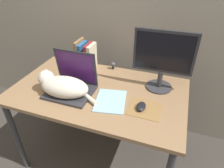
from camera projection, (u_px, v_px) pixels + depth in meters
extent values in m
cube|color=#93704C|center=(98.00, 91.00, 1.48)|extent=(1.27, 0.75, 0.03)
cylinder|color=#38383D|center=(17.00, 138.00, 1.60)|extent=(0.04, 0.04, 0.73)
cylinder|color=#38383D|center=(61.00, 93.00, 2.11)|extent=(0.04, 0.04, 0.73)
cylinder|color=#38383D|center=(174.00, 118.00, 1.78)|extent=(0.04, 0.04, 0.73)
cube|color=#2D2D33|center=(70.00, 92.00, 1.43)|extent=(0.32, 0.27, 0.02)
cube|color=#28282D|center=(69.00, 92.00, 1.42)|extent=(0.26, 0.14, 0.00)
cube|color=#2D2D33|center=(76.00, 67.00, 1.45)|extent=(0.32, 0.04, 0.27)
cube|color=#421956|center=(76.00, 67.00, 1.45)|extent=(0.29, 0.03, 0.24)
ellipsoid|color=beige|center=(65.00, 87.00, 1.38)|extent=(0.36, 0.22, 0.14)
sphere|color=beige|center=(46.00, 78.00, 1.42)|extent=(0.12, 0.12, 0.12)
cone|color=beige|center=(46.00, 71.00, 1.42)|extent=(0.04, 0.04, 0.03)
cone|color=beige|center=(41.00, 75.00, 1.37)|extent=(0.04, 0.04, 0.03)
cylinder|color=beige|center=(90.00, 99.00, 1.35)|extent=(0.14, 0.10, 0.03)
cylinder|color=#333338|center=(159.00, 87.00, 1.50)|extent=(0.19, 0.19, 0.01)
cylinder|color=#333338|center=(160.00, 79.00, 1.46)|extent=(0.04, 0.04, 0.13)
cube|color=#28282D|center=(164.00, 52.00, 1.34)|extent=(0.41, 0.03, 0.30)
cube|color=black|center=(164.00, 53.00, 1.33)|extent=(0.38, 0.01, 0.26)
cube|color=olive|center=(145.00, 109.00, 1.29)|extent=(0.21, 0.19, 0.00)
ellipsoid|color=black|center=(141.00, 106.00, 1.29)|extent=(0.06, 0.10, 0.03)
cube|color=olive|center=(79.00, 54.00, 1.71)|extent=(0.03, 0.16, 0.25)
cube|color=#285B93|center=(83.00, 55.00, 1.71)|extent=(0.04, 0.15, 0.22)
cube|color=#232328|center=(86.00, 58.00, 1.71)|extent=(0.02, 0.13, 0.18)
cube|color=maroon|center=(89.00, 56.00, 1.70)|extent=(0.02, 0.15, 0.22)
cube|color=beige|center=(92.00, 57.00, 1.69)|extent=(0.03, 0.15, 0.22)
cube|color=#99C6E0|center=(111.00, 101.00, 1.36)|extent=(0.24, 0.29, 0.01)
cylinder|color=#232328|center=(113.00, 68.00, 1.73)|extent=(0.02, 0.02, 0.02)
sphere|color=#4C4C51|center=(113.00, 64.00, 1.72)|extent=(0.04, 0.04, 0.04)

